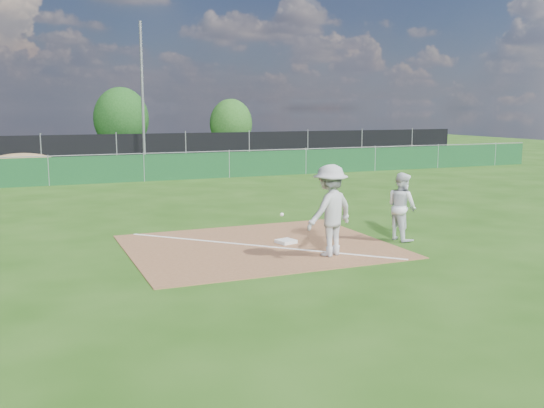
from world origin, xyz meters
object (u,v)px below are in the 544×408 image
Objects in this scene: play_at_first at (330,210)px; runner at (402,206)px; car_left at (34,150)px; tree_right at (231,123)px; car_right at (162,149)px; tree_mid at (121,119)px; first_base at (286,241)px; light_pole at (142,94)px; car_mid at (109,147)px.

runner is (2.41, 0.78, -0.18)m from play_at_first.
tree_right is at bearing -62.31° from car_left.
play_at_first is 27.28m from car_right.
car_right is at bearing -87.52° from car_left.
first_base is at bearing -92.30° from tree_mid.
runner reaches higher than first_base.
light_pole is 3.97× the size of play_at_first.
tree_right is at bearing -16.49° from runner.
light_pole is 6.59m from car_mid.
play_at_first is 0.47× the size of car_right.
runner is at bearing -101.78° from tree_right.
first_base is at bearing 173.00° from car_mid.
light_pole is at bearing 0.47° from runner.
tree_mid is at bearing 87.70° from first_base.
light_pole is 23.34m from play_at_first.
first_base is 26.14m from car_left.
play_at_first is 1.20× the size of runner.
light_pole is 1.77× the size of car_left.
runner is 27.47m from car_left.
play_at_first is 0.51× the size of tree_right.
tree_mid is 1.21× the size of tree_right.
tree_mid is at bearing 176.73° from tree_right.
tree_right is (14.80, 7.12, 1.27)m from car_left.
car_left is at bearing 145.61° from light_pole.
car_mid is at bearing 91.70° from play_at_first.
first_base is 33.35m from tree_mid.
tree_right is at bearing -69.73° from car_mid.
car_right is 7.88m from tree_mid.
light_pole is 1.80× the size of car_mid.
first_base is at bearing -106.63° from tree_right.
car_mid is 3.51m from car_right.
tree_mid reaches higher than car_left.
tree_right reaches higher than car_left.
tree_mid reaches higher than runner.
tree_mid is at bearing 87.25° from light_pole.
light_pole reaches higher than play_at_first.
runner is at bearing -84.82° from light_pole.
light_pole is 22.04m from first_base.
light_pole is at bearing 87.94° from first_base.
runner is at bearing 17.92° from play_at_first.
car_right is 10.11m from tree_right.
car_left is 16.47m from tree_right.
runner is 0.40× the size of car_right.
car_left is (-7.82, 26.34, -0.06)m from runner.
car_left is 1.06× the size of car_right.
tree_mid is at bearing -37.88° from car_left.
first_base is (-0.78, -21.68, -3.94)m from light_pole.
tree_right reaches higher than runner.
car_left is at bearing -129.89° from tree_mid.
car_left is at bearing 65.88° from car_right.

